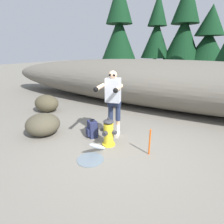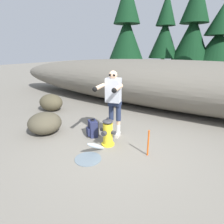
% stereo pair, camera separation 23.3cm
% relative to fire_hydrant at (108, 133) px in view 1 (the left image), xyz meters
% --- Properties ---
extents(ground_plane, '(56.00, 56.00, 0.04)m').
position_rel_fire_hydrant_xyz_m(ground_plane, '(0.26, 0.02, -0.34)').
color(ground_plane, slate).
extents(dirt_embankment, '(17.26, 3.20, 1.87)m').
position_rel_fire_hydrant_xyz_m(dirt_embankment, '(0.26, 3.93, 0.61)').
color(dirt_embankment, '#666056').
rests_on(dirt_embankment, ground_plane).
extents(fire_hydrant, '(0.42, 0.37, 0.71)m').
position_rel_fire_hydrant_xyz_m(fire_hydrant, '(0.00, 0.00, 0.00)').
color(fire_hydrant, yellow).
rests_on(fire_hydrant, ground_plane).
extents(hydrant_water_jet, '(0.57, 0.90, 0.47)m').
position_rel_fire_hydrant_xyz_m(hydrant_water_jet, '(0.00, -0.57, -0.21)').
color(hydrant_water_jet, silver).
rests_on(hydrant_water_jet, ground_plane).
extents(utility_worker, '(0.67, 1.04, 1.75)m').
position_rel_fire_hydrant_xyz_m(utility_worker, '(-0.12, 0.45, 0.79)').
color(utility_worker, beige).
rests_on(utility_worker, ground_plane).
extents(spare_backpack, '(0.36, 0.36, 0.47)m').
position_rel_fire_hydrant_xyz_m(spare_backpack, '(-0.61, 0.18, -0.11)').
color(spare_backpack, '#23284C').
rests_on(spare_backpack, ground_plane).
extents(boulder_large, '(0.92, 0.92, 0.59)m').
position_rel_fire_hydrant_xyz_m(boulder_large, '(-1.86, -0.37, -0.03)').
color(boulder_large, '#4C4636').
rests_on(boulder_large, ground_plane).
extents(boulder_mid, '(0.97, 0.80, 0.63)m').
position_rel_fire_hydrant_xyz_m(boulder_mid, '(-3.35, 1.10, -0.01)').
color(boulder_mid, '#4B4431').
rests_on(boulder_mid, ground_plane).
extents(pine_tree_far_left, '(2.88, 2.88, 6.80)m').
position_rel_fire_hydrant_xyz_m(pine_tree_far_left, '(-4.58, 9.18, 3.12)').
color(pine_tree_far_left, '#47331E').
rests_on(pine_tree_far_left, ground_plane).
extents(pine_tree_left, '(2.19, 2.19, 6.13)m').
position_rel_fire_hydrant_xyz_m(pine_tree_left, '(-2.47, 11.19, 3.15)').
color(pine_tree_left, '#47331E').
rests_on(pine_tree_left, ground_plane).
extents(pine_tree_center, '(2.99, 2.99, 6.84)m').
position_rel_fire_hydrant_xyz_m(pine_tree_center, '(-0.61, 11.62, 3.15)').
color(pine_tree_center, '#47331E').
rests_on(pine_tree_center, ground_plane).
extents(pine_tree_right, '(2.99, 2.99, 5.12)m').
position_rel_fire_hydrant_xyz_m(pine_tree_right, '(1.04, 11.96, 2.48)').
color(pine_tree_right, '#47331E').
rests_on(pine_tree_right, ground_plane).
extents(survey_stake, '(0.04, 0.04, 0.60)m').
position_rel_fire_hydrant_xyz_m(survey_stake, '(1.01, 0.08, -0.02)').
color(survey_stake, '#E55914').
rests_on(survey_stake, ground_plane).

